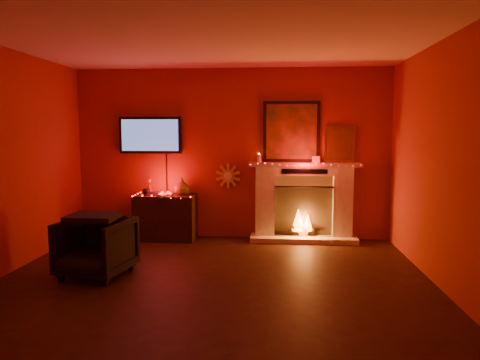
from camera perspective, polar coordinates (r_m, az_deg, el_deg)
The scene contains 6 objects.
room at distance 4.37m, azimuth -4.48°, elevation 1.83°, with size 5.00×5.00×5.00m.
fireplace at distance 6.77m, azimuth 8.39°, elevation -1.94°, with size 1.72×0.40×2.18m.
tv at distance 7.04m, azimuth -11.86°, elevation 5.85°, with size 1.00×0.07×1.24m.
sunburst_clock at distance 6.85m, azimuth -1.60°, elevation 0.55°, with size 0.40×0.03×0.40m.
console_table at distance 6.90m, azimuth -9.82°, elevation -4.61°, with size 0.94×0.58×0.98m.
armchair at distance 5.38m, azimuth -18.63°, elevation -8.50°, with size 0.74×0.76×0.69m, color black.
Camera 1 is at (0.69, -4.30, 1.69)m, focal length 32.00 mm.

